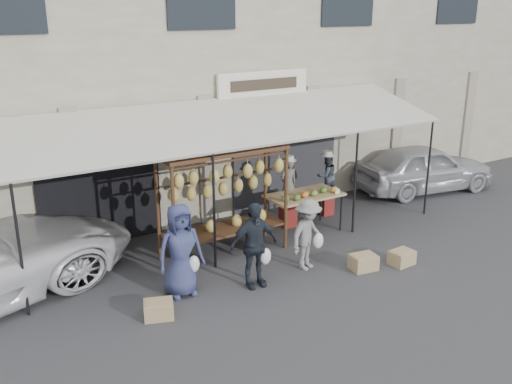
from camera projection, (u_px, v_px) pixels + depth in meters
The scene contains 16 objects.
ground_plane at pixel (290, 278), 10.78m from camera, with size 90.00×90.00×0.00m, color #2D2D30.
shophouse at pixel (152, 55), 14.91m from camera, with size 24.00×6.15×7.30m.
awning at pixel (231, 123), 11.83m from camera, with size 10.00×2.35×2.92m.
banana_rack at pixel (224, 182), 11.30m from camera, with size 2.60×0.90×2.24m.
produce_table at pixel (305, 196), 12.66m from camera, with size 1.70×0.90×1.04m.
vendor_left at pixel (289, 183), 12.98m from camera, with size 0.42×0.28×1.17m, color #68615B.
vendor_right at pixel (327, 176), 13.74m from camera, with size 0.53×0.41×1.09m, color #3B424D.
customer_left at pixel (180, 250), 9.92m from camera, with size 0.83×0.54×1.69m, color navy.
customer_mid at pixel (254, 245), 10.24m from camera, with size 0.94×0.39×1.61m, color #21262F.
customer_right at pixel (308, 235), 10.95m from camera, with size 0.92×0.53×1.42m, color gray.
stool_left at pixel (288, 217), 13.24m from camera, with size 0.32×0.32×0.45m, color maroon.
stool_right at pixel (325, 206), 13.98m from camera, with size 0.31×0.31×0.44m, color maroon.
crate_near_a at pixel (363, 262), 11.08m from camera, with size 0.50×0.38×0.30m, color tan.
crate_near_b at pixel (402, 258), 11.30m from camera, with size 0.47×0.36×0.28m, color tan.
crate_far at pixel (159, 310), 9.37m from camera, with size 0.48×0.36×0.29m, color tan.
sedan at pixel (424, 168), 15.62m from camera, with size 1.56×3.88×1.32m, color #ABABB1.
Camera 1 is at (-5.62, -7.97, 4.92)m, focal length 40.00 mm.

